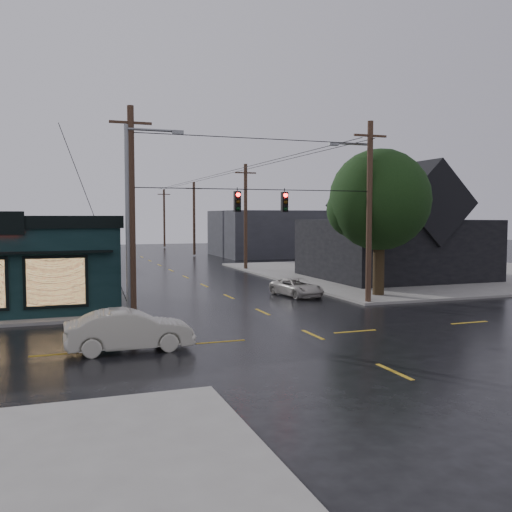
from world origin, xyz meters
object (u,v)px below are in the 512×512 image
object	(u,v)px
utility_pole_nw	(134,318)
sedan_cream	(129,330)
suv_silver	(297,287)
corner_tree	(380,200)
utility_pole_ne	(368,304)

from	to	relation	value
utility_pole_nw	sedan_cream	xyz separation A→B (m)	(-1.04, -6.79, 0.76)
utility_pole_nw	sedan_cream	world-z (taller)	utility_pole_nw
suv_silver	utility_pole_nw	bearing A→B (deg)	-168.47
corner_tree	suv_silver	size ratio (longest dim) A/B	2.22
corner_tree	sedan_cream	size ratio (longest dim) A/B	1.92
utility_pole_nw	utility_pole_ne	size ratio (longest dim) A/B	1.00
utility_pole_ne	utility_pole_nw	bearing A→B (deg)	180.00
utility_pole_nw	utility_pole_ne	world-z (taller)	same
suv_silver	utility_pole_ne	bearing A→B (deg)	-69.49
corner_tree	suv_silver	bearing A→B (deg)	156.62
corner_tree	utility_pole_ne	bearing A→B (deg)	-132.42
utility_pole_nw	corner_tree	bearing A→B (deg)	8.46
utility_pole_ne	corner_tree	bearing A→B (deg)	47.58
utility_pole_ne	sedan_cream	distance (m)	15.61
utility_pole_ne	suv_silver	xyz separation A→B (m)	(-2.51, 4.20, 0.55)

